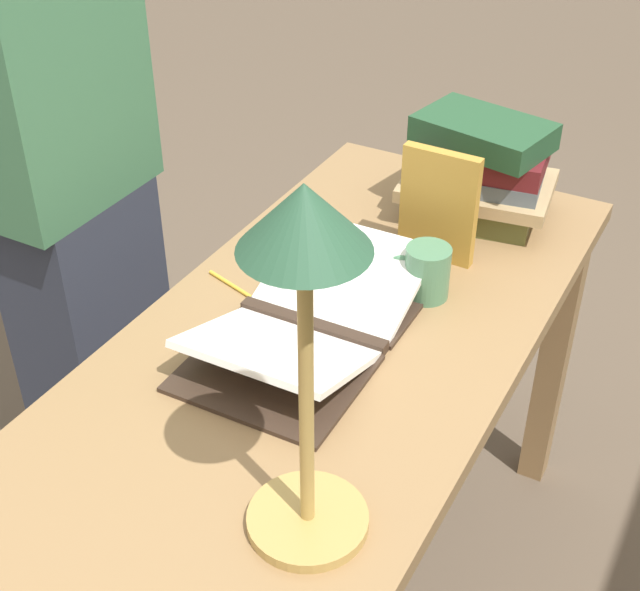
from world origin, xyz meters
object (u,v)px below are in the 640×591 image
Objects in this scene: reading_lamp at (305,298)px; coffee_mug at (426,272)px; book_stack_tall at (479,171)px; open_book at (313,319)px; pencil at (236,287)px; book_standing_upright at (439,206)px; person_reader at (68,185)px.

reading_lamp is 0.63m from coffee_mug.
open_book is at bearing -11.23° from book_stack_tall.
open_book is at bearing -33.11° from coffee_mug.
reading_lamp reaches higher than open_book.
open_book is 0.19m from pencil.
coffee_mug is (0.31, 0.02, -0.05)m from book_stack_tall.
book_standing_upright is (-0.31, 0.09, 0.08)m from open_book.
book_standing_upright is 0.13× the size of person_reader.
book_stack_tall is 0.90m from reading_lamp.
reading_lamp reaches higher than pencil.
reading_lamp is at bearing 27.30° from open_book.
coffee_mug is 0.34m from pencil.
book_standing_upright reaches higher than open_book.
coffee_mug is at bearing -84.87° from person_reader.
person_reader reaches higher than book_standing_upright.
pencil is at bearing -99.88° from person_reader.
book_stack_tall reaches higher than pencil.
open_book is 2.30× the size of book_standing_upright.
book_standing_upright is 0.74m from person_reader.
open_book is 0.30× the size of person_reader.
book_stack_tall reaches higher than coffee_mug.
person_reader is (0.07, -0.75, 0.01)m from coffee_mug.
reading_lamp is at bearing 6.31° from book_stack_tall.
pencil is at bearing -137.20° from reading_lamp.
reading_lamp is at bearing 10.05° from book_standing_upright.
book_standing_upright is at bearing -3.37° from book_stack_tall.
book_standing_upright is 1.57× the size of pencil.
reading_lamp is 0.65m from pencil.
reading_lamp is (0.67, 0.11, 0.25)m from book_standing_upright.
person_reader reaches higher than open_book.
open_book is 3.61× the size of pencil.
pencil is at bearing -64.36° from coffee_mug.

